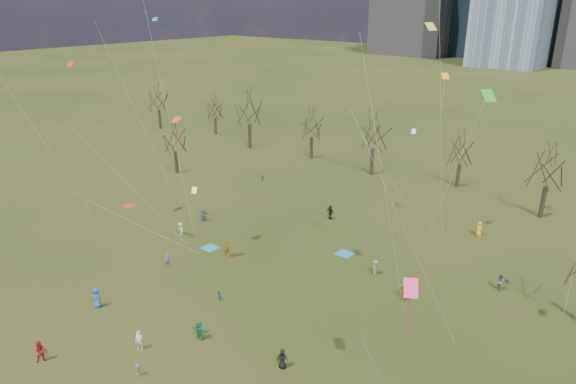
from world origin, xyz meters
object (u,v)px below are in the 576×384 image
Objects in this scene: person_1 at (139,340)px; person_0 at (96,298)px; blanket_teal at (210,248)px; person_2 at (40,352)px; blanket_crimson at (129,206)px; person_4 at (228,249)px; blanket_navy at (345,254)px.

person_0 is at bearing 137.61° from person_1.
person_0 reaches higher than blanket_teal.
person_2 is at bearing -78.22° from blanket_teal.
blanket_teal is 1.00× the size of blanket_crimson.
person_4 is at bearing 76.65° from person_1.
person_0 reaches higher than person_2.
person_4 reaches higher than blanket_crimson.
person_4 is (-5.55, 14.50, 0.13)m from person_1.
blanket_crimson is 0.86× the size of person_4.
blanket_crimson is (-28.39, -6.54, 0.00)m from blanket_navy.
blanket_navy and blanket_crimson have the same top height.
person_4 is (19.63, -1.58, 0.92)m from blanket_crimson.
blanket_navy is 29.14m from blanket_crimson.
blanket_crimson is 1.00× the size of person_1.
blanket_teal and blanket_navy have the same top height.
person_0 reaches higher than blanket_navy.
blanket_teal is at bearing 39.85° from person_2.
person_2 is at bearing -45.71° from blanket_crimson.
blanket_teal and blanket_crimson have the same top height.
person_2 is (-4.29, -5.33, 0.06)m from person_1.
blanket_navy is 0.93× the size of person_2.
blanket_crimson is 23.17m from person_0.
blanket_navy is at bearing -105.13° from person_4.
person_1 reaches higher than blanket_crimson.
person_2 reaches higher than person_1.
blanket_navy is 0.88× the size of person_0.
person_4 is at bearing -137.19° from blanket_navy.
blanket_crimson is 29.88m from person_1.
person_0 is (17.63, -15.01, 0.89)m from blanket_crimson.
person_4 reaches higher than person_1.
person_0 is at bearing -116.56° from blanket_navy.
blanket_crimson is (-16.71, 1.39, 0.00)m from blanket_teal.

